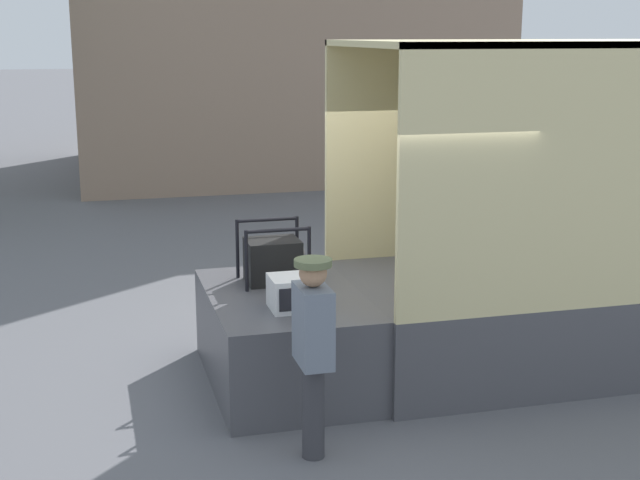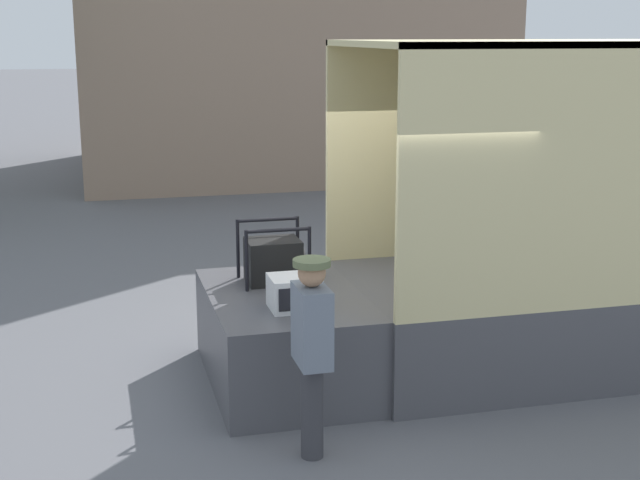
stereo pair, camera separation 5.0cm
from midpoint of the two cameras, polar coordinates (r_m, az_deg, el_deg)
ground_plane at (r=8.95m, az=2.44°, el=-8.57°), size 160.00×160.00×0.00m
tailgate_deck at (r=8.62m, az=-2.11°, el=-6.27°), size 1.43×2.20×0.89m
microwave at (r=7.98m, az=-1.48°, el=-3.39°), size 0.44×0.41×0.30m
portable_generator at (r=8.82m, az=-2.72°, el=-1.28°), size 0.65×0.55×0.60m
worker_person at (r=6.94m, az=-0.31°, el=-6.33°), size 0.29×0.44×1.63m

